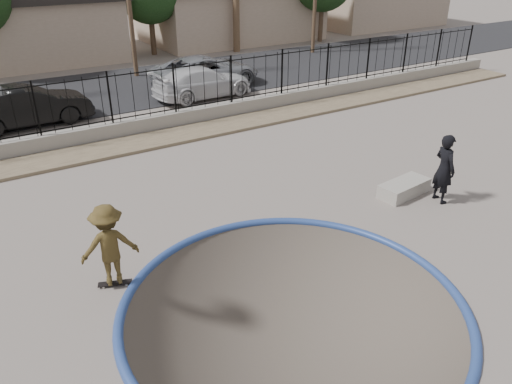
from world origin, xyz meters
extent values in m
cube|color=#70655E|center=(0.00, 12.00, -1.10)|extent=(120.00, 120.00, 2.20)
torus|color=#2A458A|center=(0.00, -1.00, 0.00)|extent=(7.04, 7.04, 0.20)
cube|color=#8A775A|center=(0.00, 9.20, 0.06)|extent=(42.00, 1.60, 0.11)
cube|color=gray|center=(0.00, 10.30, 0.30)|extent=(42.00, 0.45, 0.60)
cube|color=black|center=(0.00, 10.30, 0.72)|extent=(40.00, 0.04, 0.03)
cube|color=black|center=(0.00, 10.30, 2.30)|extent=(40.00, 0.04, 0.04)
cube|color=black|center=(0.00, 17.00, 0.02)|extent=(90.00, 8.00, 0.04)
cube|color=tan|center=(0.00, 26.50, 1.75)|extent=(10.00, 8.00, 3.50)
cube|color=tan|center=(14.00, 26.50, 1.75)|extent=(12.00, 8.00, 3.50)
cube|color=tan|center=(28.00, 26.50, 1.75)|extent=(11.00, 8.00, 3.50)
cylinder|color=#473323|center=(7.00, 24.00, 1.38)|extent=(0.34, 0.34, 2.75)
cylinder|color=#473323|center=(19.00, 22.00, 1.50)|extent=(0.34, 0.34, 3.00)
imported|color=brown|center=(-2.80, 1.60, 0.91)|extent=(1.27, 0.86, 1.81)
cube|color=black|center=(-2.80, 1.60, 0.05)|extent=(0.72, 0.42, 0.02)
cylinder|color=silver|center=(-3.05, 1.62, 0.02)|extent=(0.05, 0.04, 0.05)
cylinder|color=silver|center=(-3.00, 1.75, 0.02)|extent=(0.05, 0.04, 0.05)
cylinder|color=silver|center=(-2.60, 1.45, 0.02)|extent=(0.05, 0.04, 0.05)
cylinder|color=silver|center=(-2.55, 1.58, 0.02)|extent=(0.05, 0.04, 0.05)
imported|color=black|center=(6.18, 0.56, 0.98)|extent=(0.59, 0.79, 1.97)
cube|color=#9E978C|center=(5.61, 1.35, 0.20)|extent=(1.67, 0.87, 0.40)
imported|color=black|center=(-2.38, 13.40, 0.81)|extent=(4.79, 1.87, 1.55)
imported|color=silver|center=(5.23, 13.40, 0.73)|extent=(4.87, 2.23, 1.38)
imported|color=#999CA2|center=(6.20, 15.00, 0.79)|extent=(5.55, 2.75, 1.51)
camera|label=1|loc=(-4.81, -7.27, 6.55)|focal=35.00mm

